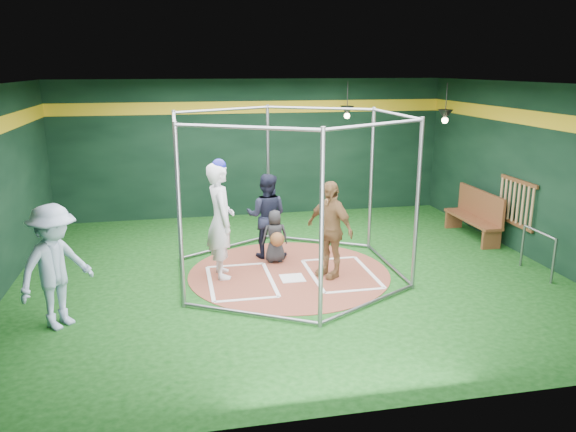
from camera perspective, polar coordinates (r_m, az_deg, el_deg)
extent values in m
cube|color=#0D390D|center=(10.69, 0.11, -5.89)|extent=(10.00, 9.00, 0.02)
cube|color=black|center=(10.00, 0.12, 13.26)|extent=(10.00, 9.00, 0.02)
cube|color=black|center=(14.57, -3.50, 6.86)|extent=(10.00, 0.10, 3.50)
cube|color=black|center=(6.02, 8.86, -5.10)|extent=(10.00, 0.10, 3.50)
cube|color=black|center=(12.22, 23.80, 4.04)|extent=(0.10, 9.00, 3.50)
cube|color=gold|center=(14.43, -3.55, 10.97)|extent=(10.00, 0.01, 0.30)
cube|color=gold|center=(12.07, 24.21, 8.94)|extent=(0.01, 9.00, 0.30)
cylinder|color=brown|center=(10.69, 0.11, -5.81)|extent=(3.80, 3.80, 0.01)
cube|color=white|center=(10.41, 0.44, -6.32)|extent=(0.43, 0.43, 0.01)
cube|color=white|center=(11.10, -5.35, -5.01)|extent=(1.10, 0.07, 0.01)
cube|color=white|center=(9.53, -4.19, -8.44)|extent=(1.10, 0.07, 0.01)
cube|color=white|center=(10.27, -7.89, -6.78)|extent=(0.07, 1.70, 0.01)
cube|color=white|center=(10.39, -1.79, -6.39)|extent=(0.07, 1.70, 0.01)
cube|color=white|center=(11.45, 4.17, -4.36)|extent=(1.10, 0.07, 0.01)
cube|color=white|center=(9.93, 6.84, -7.53)|extent=(1.10, 0.07, 0.01)
cube|color=white|center=(10.54, 2.53, -6.07)|extent=(0.07, 1.70, 0.01)
cube|color=white|center=(10.85, 8.20, -5.59)|extent=(0.07, 1.70, 0.01)
cylinder|color=gray|center=(11.87, 8.45, 3.65)|extent=(0.07, 0.07, 3.00)
cylinder|color=gray|center=(12.47, -2.04, 4.34)|extent=(0.07, 0.07, 3.00)
cylinder|color=gray|center=(11.17, -11.17, 2.81)|extent=(0.07, 0.07, 3.00)
cylinder|color=gray|center=(8.94, -10.97, -0.21)|extent=(0.07, 0.07, 3.00)
cylinder|color=gray|center=(8.09, 3.42, -1.56)|extent=(0.07, 0.07, 3.00)
cylinder|color=gray|center=(9.80, 12.99, 1.01)|extent=(0.07, 0.07, 3.00)
cylinder|color=gray|center=(11.93, 3.18, 10.87)|extent=(2.02, 1.20, 0.06)
cylinder|color=gray|center=(12.48, 2.99, -2.53)|extent=(2.02, 1.20, 0.06)
cylinder|color=gray|center=(11.59, -6.57, 10.68)|extent=(2.02, 1.20, 0.06)
cylinder|color=gray|center=(12.15, -6.16, -3.09)|extent=(2.02, 1.20, 0.06)
cylinder|color=gray|center=(9.82, -11.51, 9.72)|extent=(0.06, 2.30, 0.06)
cylinder|color=gray|center=(10.48, -10.69, -6.26)|extent=(0.06, 2.30, 0.06)
cylinder|color=gray|center=(8.17, -4.33, 8.97)|extent=(2.02, 1.20, 0.06)
cylinder|color=gray|center=(8.95, -3.96, -9.83)|extent=(2.02, 1.20, 0.06)
cylinder|color=gray|center=(8.65, 9.04, 9.16)|extent=(2.02, 1.20, 0.06)
cylinder|color=gray|center=(9.39, 8.32, -8.73)|extent=(2.02, 1.20, 0.06)
cylinder|color=gray|center=(10.61, 10.88, 10.12)|extent=(0.06, 2.30, 0.06)
cylinder|color=gray|center=(11.22, 10.15, -4.79)|extent=(0.06, 2.30, 0.06)
cube|color=brown|center=(12.55, 22.42, 3.28)|extent=(0.05, 1.25, 0.08)
cube|color=brown|center=(12.75, 22.02, -0.68)|extent=(0.05, 1.25, 0.08)
cylinder|color=tan|center=(12.19, 23.55, 0.67)|extent=(0.06, 0.06, 0.85)
cylinder|color=tan|center=(12.32, 23.14, 0.85)|extent=(0.06, 0.06, 0.85)
cylinder|color=tan|center=(12.44, 22.73, 1.03)|extent=(0.06, 0.06, 0.85)
cylinder|color=tan|center=(12.57, 22.34, 1.20)|extent=(0.06, 0.06, 0.85)
cylinder|color=tan|center=(12.69, 21.95, 1.37)|extent=(0.06, 0.06, 0.85)
cylinder|color=tan|center=(12.82, 21.57, 1.53)|extent=(0.06, 0.06, 0.85)
cylinder|color=tan|center=(12.95, 21.20, 1.69)|extent=(0.06, 0.06, 0.85)
cylinder|color=tan|center=(13.08, 20.84, 1.85)|extent=(0.06, 0.06, 0.85)
cone|color=black|center=(14.08, 6.03, 10.62)|extent=(0.34, 0.34, 0.22)
sphere|color=#FFD899|center=(14.09, 6.01, 10.09)|extent=(0.14, 0.14, 0.14)
cylinder|color=black|center=(14.05, 6.07, 12.04)|extent=(0.02, 0.02, 0.70)
cone|color=black|center=(13.28, 15.69, 9.90)|extent=(0.34, 0.34, 0.22)
sphere|color=#FFD899|center=(13.29, 15.65, 9.34)|extent=(0.14, 0.14, 0.14)
cylinder|color=black|center=(13.25, 15.80, 11.40)|extent=(0.02, 0.02, 0.70)
imported|color=silver|center=(10.29, -6.87, -0.46)|extent=(0.58, 0.82, 2.13)
sphere|color=navy|center=(10.07, -7.05, 5.07)|extent=(0.26, 0.26, 0.26)
imported|color=#A57846|center=(10.30, 4.25, -1.34)|extent=(0.94, 1.13, 1.80)
imported|color=black|center=(11.13, -1.34, -2.05)|extent=(0.52, 0.34, 1.06)
sphere|color=brown|center=(10.89, -1.10, -2.39)|extent=(0.28, 0.28, 0.28)
imported|color=black|center=(11.34, -2.19, 0.01)|extent=(1.00, 0.89, 1.73)
imported|color=#A7BCDD|center=(8.96, -22.57, -4.79)|extent=(1.34, 1.37, 1.89)
cube|color=brown|center=(13.42, 18.21, -0.30)|extent=(0.44, 1.88, 0.06)
cube|color=brown|center=(13.43, 18.98, 1.16)|extent=(0.06, 1.88, 0.63)
cube|color=brown|center=(12.79, 19.94, -2.25)|extent=(0.42, 0.08, 0.42)
cube|color=brown|center=(14.18, 16.49, -0.32)|extent=(0.42, 0.08, 0.42)
cylinder|color=gray|center=(11.15, 25.38, -4.17)|extent=(0.05, 0.05, 0.84)
cylinder|color=gray|center=(11.86, 22.73, -2.77)|extent=(0.05, 0.05, 0.84)
cylinder|color=gray|center=(11.39, 24.23, -1.53)|extent=(0.05, 0.93, 0.05)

